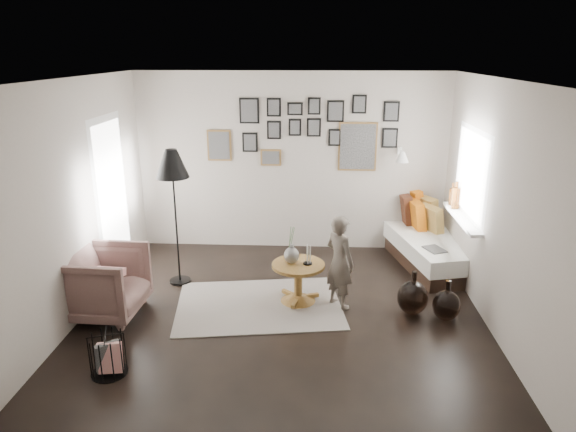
# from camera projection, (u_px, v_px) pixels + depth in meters

# --- Properties ---
(ground) EXTENTS (4.80, 4.80, 0.00)m
(ground) POSITION_uv_depth(u_px,v_px,m) (281.00, 326.00, 5.61)
(ground) COLOR black
(ground) RESTS_ON ground
(wall_back) EXTENTS (4.50, 0.00, 4.50)m
(wall_back) POSITION_uv_depth(u_px,v_px,m) (291.00, 163.00, 7.49)
(wall_back) COLOR #AEA398
(wall_back) RESTS_ON ground
(wall_front) EXTENTS (4.50, 0.00, 4.50)m
(wall_front) POSITION_uv_depth(u_px,v_px,m) (253.00, 339.00, 2.93)
(wall_front) COLOR #AEA398
(wall_front) RESTS_ON ground
(wall_left) EXTENTS (0.00, 4.80, 4.80)m
(wall_left) POSITION_uv_depth(u_px,v_px,m) (64.00, 209.00, 5.32)
(wall_left) COLOR #AEA398
(wall_left) RESTS_ON ground
(wall_right) EXTENTS (0.00, 4.80, 4.80)m
(wall_right) POSITION_uv_depth(u_px,v_px,m) (506.00, 216.00, 5.09)
(wall_right) COLOR #AEA398
(wall_right) RESTS_ON ground
(ceiling) EXTENTS (4.80, 4.80, 0.00)m
(ceiling) POSITION_uv_depth(u_px,v_px,m) (280.00, 80.00, 4.80)
(ceiling) COLOR white
(ceiling) RESTS_ON wall_back
(door_left) EXTENTS (0.00, 2.14, 2.14)m
(door_left) POSITION_uv_depth(u_px,v_px,m) (112.00, 200.00, 6.54)
(door_left) COLOR white
(door_left) RESTS_ON wall_left
(window_right) EXTENTS (0.15, 1.32, 1.30)m
(window_right) POSITION_uv_depth(u_px,v_px,m) (459.00, 211.00, 6.48)
(window_right) COLOR white
(window_right) RESTS_ON wall_right
(gallery_wall) EXTENTS (2.74, 0.03, 1.08)m
(gallery_wall) POSITION_uv_depth(u_px,v_px,m) (312.00, 133.00, 7.32)
(gallery_wall) COLOR brown
(gallery_wall) RESTS_ON wall_back
(wall_sconce) EXTENTS (0.18, 0.36, 0.16)m
(wall_sconce) POSITION_uv_depth(u_px,v_px,m) (402.00, 157.00, 7.11)
(wall_sconce) COLOR white
(wall_sconce) RESTS_ON wall_back
(rug) EXTENTS (2.08, 1.59, 0.01)m
(rug) POSITION_uv_depth(u_px,v_px,m) (259.00, 305.00, 6.05)
(rug) COLOR beige
(rug) RESTS_ON ground
(pedestal_table) EXTENTS (0.62, 0.62, 0.49)m
(pedestal_table) POSITION_uv_depth(u_px,v_px,m) (298.00, 284.00, 6.08)
(pedestal_table) COLOR brown
(pedestal_table) RESTS_ON ground
(vase) EXTENTS (0.18, 0.18, 0.44)m
(vase) POSITION_uv_depth(u_px,v_px,m) (292.00, 252.00, 5.98)
(vase) COLOR black
(vase) RESTS_ON pedestal_table
(candles) EXTENTS (0.11, 0.11, 0.23)m
(candles) POSITION_uv_depth(u_px,v_px,m) (308.00, 255.00, 5.96)
(candles) COLOR black
(candles) RESTS_ON pedestal_table
(daybed) EXTENTS (1.21, 2.02, 0.92)m
(daybed) POSITION_uv_depth(u_px,v_px,m) (428.00, 242.00, 7.24)
(daybed) COLOR black
(daybed) RESTS_ON ground
(magazine_on_daybed) EXTENTS (0.30, 0.34, 0.02)m
(magazine_on_daybed) POSITION_uv_depth(u_px,v_px,m) (435.00, 249.00, 6.59)
(magazine_on_daybed) COLOR black
(magazine_on_daybed) RESTS_ON daybed
(armchair) EXTENTS (0.89, 0.87, 0.78)m
(armchair) POSITION_uv_depth(u_px,v_px,m) (104.00, 283.00, 5.74)
(armchair) COLOR brown
(armchair) RESTS_ON ground
(armchair_cushion) EXTENTS (0.38, 0.39, 0.16)m
(armchair_cushion) POSITION_uv_depth(u_px,v_px,m) (105.00, 274.00, 5.76)
(armchair_cushion) COLOR white
(armchair_cushion) RESTS_ON armchair
(floor_lamp) EXTENTS (0.41, 0.41, 1.74)m
(floor_lamp) POSITION_uv_depth(u_px,v_px,m) (172.00, 169.00, 6.20)
(floor_lamp) COLOR black
(floor_lamp) RESTS_ON ground
(magazine_basket) EXTENTS (0.40, 0.40, 0.40)m
(magazine_basket) POSITION_uv_depth(u_px,v_px,m) (108.00, 355.00, 4.72)
(magazine_basket) COLOR black
(magazine_basket) RESTS_ON ground
(demijohn_large) EXTENTS (0.35, 0.35, 0.52)m
(demijohn_large) POSITION_uv_depth(u_px,v_px,m) (413.00, 297.00, 5.81)
(demijohn_large) COLOR black
(demijohn_large) RESTS_ON ground
(demijohn_small) EXTENTS (0.31, 0.31, 0.47)m
(demijohn_small) POSITION_uv_depth(u_px,v_px,m) (446.00, 305.00, 5.68)
(demijohn_small) COLOR black
(demijohn_small) RESTS_ON ground
(child) EXTENTS (0.47, 0.48, 1.11)m
(child) POSITION_uv_depth(u_px,v_px,m) (340.00, 262.00, 5.88)
(child) COLOR #5A5047
(child) RESTS_ON ground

